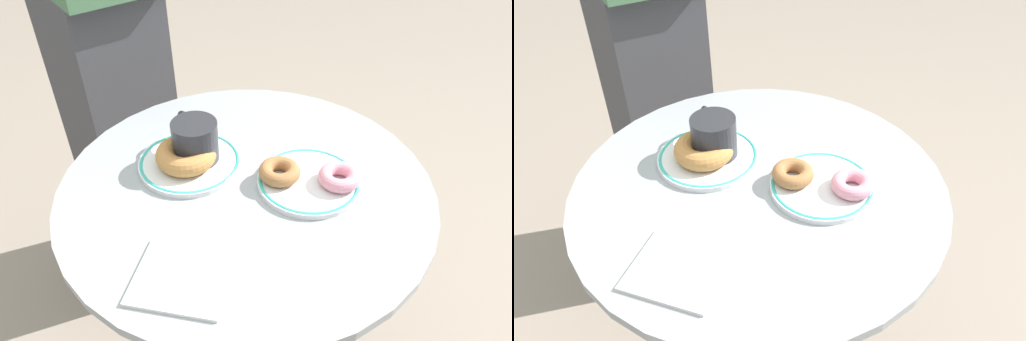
# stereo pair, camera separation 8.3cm
# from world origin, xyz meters

# --- Properties ---
(cafe_table) EXTENTS (0.65, 0.65, 0.74)m
(cafe_table) POSITION_xyz_m (0.00, 0.00, 0.50)
(cafe_table) COLOR #999EA3
(cafe_table) RESTS_ON ground
(plate_left) EXTENTS (0.19, 0.19, 0.01)m
(plate_left) POSITION_xyz_m (-0.11, 0.04, 0.75)
(plate_left) COLOR white
(plate_left) RESTS_ON cafe_table
(plate_right) EXTENTS (0.18, 0.18, 0.01)m
(plate_right) POSITION_xyz_m (0.11, 0.01, 0.75)
(plate_right) COLOR white
(plate_right) RESTS_ON cafe_table
(donut_old_fashioned) EXTENTS (0.15, 0.15, 0.04)m
(donut_old_fashioned) POSITION_xyz_m (-0.11, 0.03, 0.77)
(donut_old_fashioned) COLOR #BC7F42
(donut_old_fashioned) RESTS_ON plate_left
(donut_pink_frosted) EXTENTS (0.10, 0.10, 0.02)m
(donut_pink_frosted) POSITION_xyz_m (0.16, 0.01, 0.77)
(donut_pink_frosted) COLOR pink
(donut_pink_frosted) RESTS_ON plate_right
(donut_cinnamon) EXTENTS (0.10, 0.10, 0.02)m
(donut_cinnamon) POSITION_xyz_m (0.06, 0.01, 0.77)
(donut_cinnamon) COLOR #A36B3D
(donut_cinnamon) RESTS_ON plate_right
(paper_napkin) EXTENTS (0.14, 0.13, 0.01)m
(paper_napkin) POSITION_xyz_m (-0.06, -0.22, 0.74)
(paper_napkin) COLOR white
(paper_napkin) RESTS_ON cafe_table
(coffee_mug) EXTENTS (0.09, 0.11, 0.09)m
(coffee_mug) POSITION_xyz_m (-0.10, 0.05, 0.78)
(coffee_mug) COLOR #28282D
(coffee_mug) RESTS_ON cafe_table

